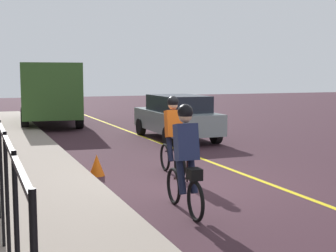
{
  "coord_description": "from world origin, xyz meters",
  "views": [
    {
      "loc": [
        -8.71,
        4.02,
        2.3
      ],
      "look_at": [
        2.14,
        -0.42,
        1.0
      ],
      "focal_mm": 49.58,
      "sensor_mm": 36.0,
      "label": 1
    }
  ],
  "objects_px": {
    "cyclist_lead": "(173,136)",
    "cyclist_follow": "(186,160)",
    "patrol_sedan": "(177,116)",
    "traffic_cone_near": "(97,165)",
    "box_truck_background": "(51,91)"
  },
  "relations": [
    {
      "from": "patrol_sedan",
      "to": "box_truck_background",
      "type": "bearing_deg",
      "value": 28.77
    },
    {
      "from": "patrol_sedan",
      "to": "traffic_cone_near",
      "type": "relative_size",
      "value": 9.08
    },
    {
      "from": "box_truck_background",
      "to": "patrol_sedan",
      "type": "bearing_deg",
      "value": -146.12
    },
    {
      "from": "cyclist_lead",
      "to": "cyclist_follow",
      "type": "xyz_separation_m",
      "value": [
        -2.73,
        0.93,
        0.0
      ]
    },
    {
      "from": "cyclist_lead",
      "to": "cyclist_follow",
      "type": "height_order",
      "value": "same"
    },
    {
      "from": "cyclist_lead",
      "to": "traffic_cone_near",
      "type": "height_order",
      "value": "cyclist_lead"
    },
    {
      "from": "cyclist_follow",
      "to": "patrol_sedan",
      "type": "height_order",
      "value": "cyclist_follow"
    },
    {
      "from": "cyclist_follow",
      "to": "box_truck_background",
      "type": "bearing_deg",
      "value": 4.03
    },
    {
      "from": "patrol_sedan",
      "to": "cyclist_follow",
      "type": "bearing_deg",
      "value": 159.28
    },
    {
      "from": "patrol_sedan",
      "to": "traffic_cone_near",
      "type": "xyz_separation_m",
      "value": [
        -4.84,
        4.07,
        -0.58
      ]
    },
    {
      "from": "patrol_sedan",
      "to": "traffic_cone_near",
      "type": "height_order",
      "value": "patrol_sedan"
    },
    {
      "from": "patrol_sedan",
      "to": "traffic_cone_near",
      "type": "distance_m",
      "value": 6.35
    },
    {
      "from": "cyclist_follow",
      "to": "traffic_cone_near",
      "type": "relative_size",
      "value": 3.73
    },
    {
      "from": "cyclist_lead",
      "to": "cyclist_follow",
      "type": "relative_size",
      "value": 1.0
    },
    {
      "from": "box_truck_background",
      "to": "traffic_cone_near",
      "type": "relative_size",
      "value": 14.15
    }
  ]
}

